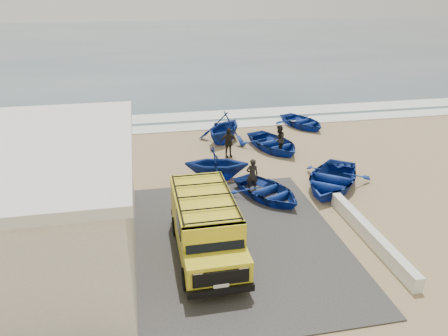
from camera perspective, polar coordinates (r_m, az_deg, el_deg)
ground at (r=18.06m, az=-0.32°, el=-6.23°), size 160.00×160.00×0.00m
slab at (r=16.12m, az=-6.04°, el=-10.22°), size 12.00×10.00×0.05m
ocean at (r=72.06m, az=-9.19°, el=15.79°), size 180.00×88.00×0.01m
surf_line at (r=28.99m, az=-4.87°, el=5.32°), size 180.00×1.60×0.06m
surf_wash at (r=31.37m, az=-5.42°, el=6.67°), size 180.00×2.20×0.04m
building at (r=15.69m, az=-26.86°, el=-4.81°), size 8.40×9.40×4.30m
parapet at (r=17.10m, az=18.58°, el=-8.33°), size 0.35×6.00×0.55m
van at (r=15.13m, az=-2.39°, el=-7.37°), size 2.10×5.13×2.19m
boat_near_left at (r=19.33m, az=5.70°, el=-3.02°), size 3.90×4.37×0.75m
boat_near_right at (r=20.79m, az=13.85°, el=-1.41°), size 5.20×5.43×0.92m
boat_mid_left at (r=21.01m, az=-0.99°, el=0.62°), size 3.58×3.26×1.62m
boat_mid_right at (r=25.01m, az=6.45°, el=3.26°), size 3.96×4.69×0.83m
boat_far_left at (r=26.03m, az=-0.03°, el=5.35°), size 4.42×4.52×1.81m
boat_far_right at (r=29.38m, az=10.19°, el=5.97°), size 3.63×4.23×0.74m
fisherman_front at (r=19.85m, az=3.69°, el=-0.92°), size 0.58×0.39×1.56m
fisherman_middle at (r=24.36m, az=7.18°, el=3.70°), size 0.94×1.01×1.65m
fisherman_back at (r=23.69m, az=0.57°, el=3.33°), size 1.02×0.54×1.66m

